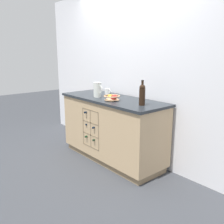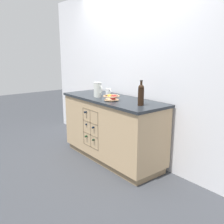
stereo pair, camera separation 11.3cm
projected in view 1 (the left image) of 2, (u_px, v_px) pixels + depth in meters
name	position (u px, v px, depth m)	size (l,w,h in m)	color
ground_plane	(112.00, 159.00, 3.80)	(14.00, 14.00, 0.00)	#383A3F
back_wall	(131.00, 73.00, 3.73)	(4.40, 0.06, 2.55)	white
kitchen_island	(112.00, 129.00, 3.68)	(1.73, 0.66, 0.94)	#8B7354
fruit_bowl	(112.00, 97.00, 3.39)	(0.23, 0.23, 0.08)	tan
white_pitcher	(98.00, 89.00, 3.63)	(0.18, 0.12, 0.21)	silver
ceramic_mug	(108.00, 91.00, 3.91)	(0.12, 0.08, 0.08)	white
standing_wine_bottle	(142.00, 94.00, 3.06)	(0.08, 0.08, 0.31)	black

